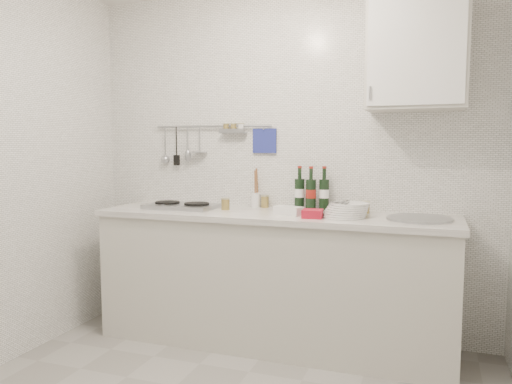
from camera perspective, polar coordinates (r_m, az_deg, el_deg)
back_wall at (r=3.67m, az=3.43°, el=3.36°), size 3.00×0.02×2.50m
counter at (r=3.51m, az=2.07°, el=-10.26°), size 2.44×0.64×0.96m
wall_rail at (r=3.84m, az=-5.31°, el=6.07°), size 0.98×0.09×0.34m
wall_cabinet at (r=3.39m, az=17.89°, el=14.82°), size 0.60×0.38×0.70m
plate_stack_hob at (r=3.76m, az=-8.48°, el=-1.47°), size 0.25×0.24×0.02m
plate_stack_sink at (r=3.25m, az=10.27°, el=-2.04°), size 0.30×0.29×0.10m
wine_bottles at (r=3.52m, az=6.35°, el=0.40°), size 0.25×0.11×0.31m
butter_dish at (r=3.30m, az=3.76°, el=-2.14°), size 0.21×0.15×0.06m
strawberry_punnet at (r=3.18m, az=6.47°, el=-2.48°), size 0.14×0.14×0.05m
utensil_crock at (r=3.70m, az=-0.01°, el=-0.67°), size 0.07×0.07×0.29m
jar_a at (r=3.67m, az=1.03°, el=-1.07°), size 0.06×0.06×0.09m
jar_b at (r=3.45m, az=12.35°, el=-1.69°), size 0.06×0.06×0.08m
jar_c at (r=3.36m, az=10.88°, el=-1.96°), size 0.06×0.06×0.07m
jar_d at (r=3.55m, az=-3.51°, el=-1.35°), size 0.06×0.06×0.09m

